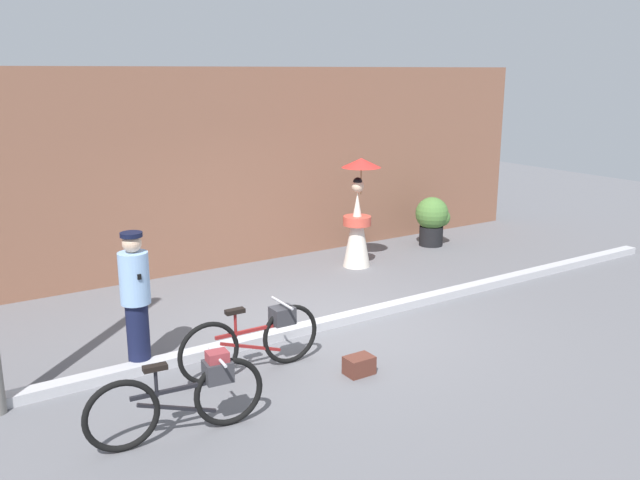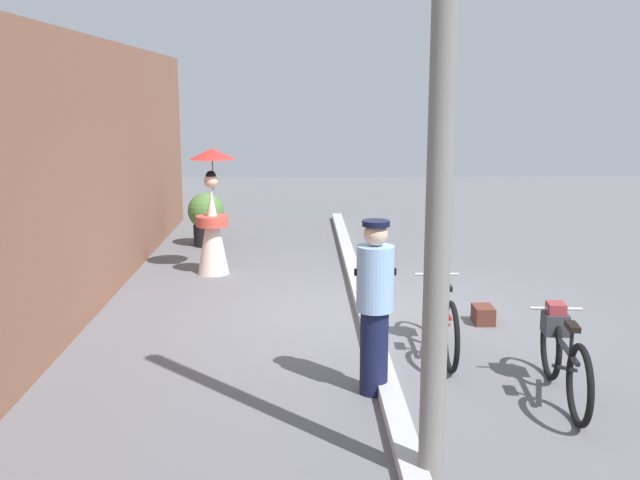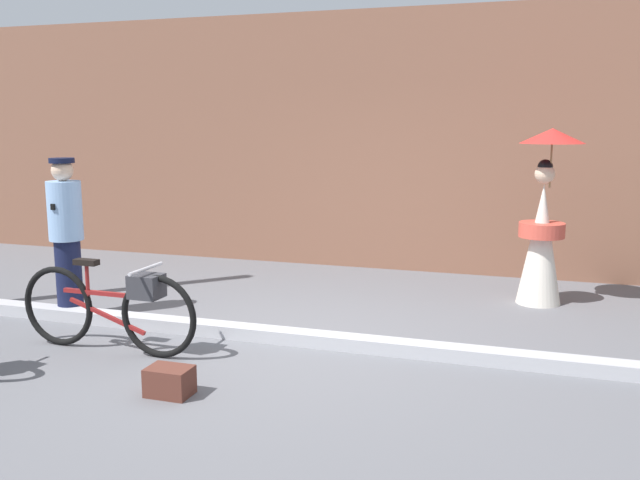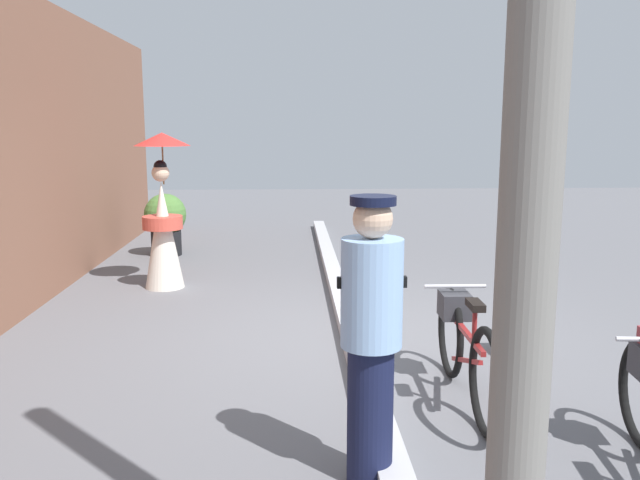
% 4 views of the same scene
% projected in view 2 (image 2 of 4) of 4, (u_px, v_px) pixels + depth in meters
% --- Properties ---
extents(ground_plane, '(30.00, 30.00, 0.00)m').
position_uv_depth(ground_plane, '(364.00, 313.00, 9.25)').
color(ground_plane, slate).
extents(building_wall, '(14.00, 0.40, 3.44)m').
position_uv_depth(building_wall, '(71.00, 179.00, 8.82)').
color(building_wall, brown).
rests_on(building_wall, ground_plane).
extents(sidewalk_curb, '(14.00, 0.20, 0.12)m').
position_uv_depth(sidewalk_curb, '(364.00, 308.00, 9.24)').
color(sidewalk_curb, '#B2B2B7').
rests_on(sidewalk_curb, ground_plane).
extents(bicycle_near_officer, '(1.75, 0.48, 0.81)m').
position_uv_depth(bicycle_near_officer, '(441.00, 314.00, 7.81)').
color(bicycle_near_officer, black).
rests_on(bicycle_near_officer, ground_plane).
extents(bicycle_far_side, '(1.72, 0.48, 0.79)m').
position_uv_depth(bicycle_far_side, '(562.00, 353.00, 6.65)').
color(bicycle_far_side, black).
rests_on(bicycle_far_side, ground_plane).
extents(person_officer, '(0.34, 0.38, 1.63)m').
position_uv_depth(person_officer, '(375.00, 303.00, 6.63)').
color(person_officer, '#141938').
rests_on(person_officer, ground_plane).
extents(person_with_parasol, '(0.68, 0.68, 1.92)m').
position_uv_depth(person_with_parasol, '(212.00, 215.00, 11.09)').
color(person_with_parasol, silver).
rests_on(person_with_parasol, ground_plane).
extents(potted_plant_by_door, '(0.66, 0.65, 0.97)m').
position_uv_depth(potted_plant_by_door, '(207.00, 216.00, 13.21)').
color(potted_plant_by_door, black).
rests_on(potted_plant_by_door, ground_plane).
extents(backpack_on_pavement, '(0.33, 0.23, 0.21)m').
position_uv_depth(backpack_on_pavement, '(484.00, 314.00, 8.82)').
color(backpack_on_pavement, '#592D23').
rests_on(backpack_on_pavement, ground_plane).
extents(utility_pole, '(0.18, 0.18, 4.80)m').
position_uv_depth(utility_pole, '(441.00, 146.00, 4.79)').
color(utility_pole, slate).
rests_on(utility_pole, ground_plane).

